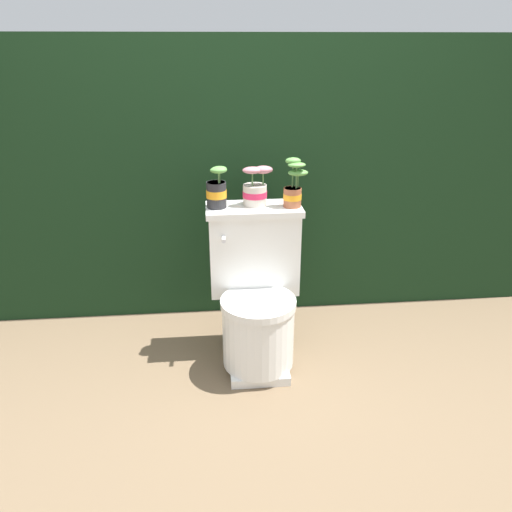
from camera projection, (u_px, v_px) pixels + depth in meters
ground_plane at (249, 375)px, 2.46m from camera, size 12.00×12.00×0.00m
hedge_backdrop at (234, 168)px, 3.15m from camera, size 3.90×0.85×1.56m
toilet at (256, 293)px, 2.46m from camera, size 0.46×0.52×0.78m
potted_plant_left at (217, 191)px, 2.36m from camera, size 0.10×0.10×0.20m
potted_plant_midleft at (255, 190)px, 2.40m from camera, size 0.15×0.12×0.19m
potted_plant_middle at (294, 188)px, 2.37m from camera, size 0.12×0.09×0.23m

